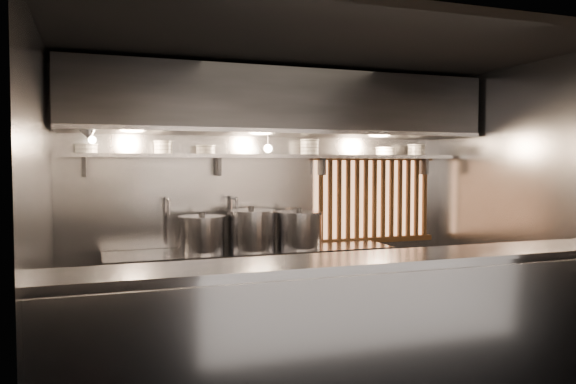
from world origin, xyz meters
TOP-DOWN VIEW (x-y plane):
  - floor at (0.00, 0.00)m, footprint 4.50×4.50m
  - ceiling at (0.00, 0.00)m, footprint 4.50×4.50m
  - wall_back at (0.00, 1.50)m, footprint 4.50×0.00m
  - wall_left at (-2.25, 0.00)m, footprint 0.00×3.00m
  - wall_right at (2.25, 0.00)m, footprint 0.00×3.00m
  - serving_counter at (0.00, -0.96)m, footprint 4.50×0.56m
  - cooking_bench at (-0.30, 1.13)m, footprint 3.00×0.70m
  - bowl_shelf at (0.00, 1.32)m, footprint 4.40×0.34m
  - exhaust_hood at (0.00, 1.10)m, footprint 4.40×0.81m
  - wood_screen at (1.30, 1.45)m, footprint 1.56×0.09m
  - faucet_left at (-1.15, 1.37)m, footprint 0.04×0.30m
  - faucet_right at (-0.45, 1.37)m, footprint 0.04×0.30m
  - heat_lamp at (-1.90, 0.85)m, footprint 0.25×0.35m
  - pendant_bulb at (-0.10, 1.20)m, footprint 0.09×0.09m
  - stock_pot_left at (-0.83, 1.11)m, footprint 0.57×0.57m
  - stock_pot_mid at (0.21, 1.09)m, footprint 0.59×0.59m
  - stock_pot_right at (-0.32, 1.09)m, footprint 0.60×0.60m
  - bowl_stack_0 at (-1.93, 1.32)m, footprint 0.23×0.23m
  - bowl_stack_1 at (-1.18, 1.32)m, footprint 0.20×0.20m
  - bowl_stack_2 at (-0.75, 1.32)m, footprint 0.21×0.21m
  - bowl_stack_3 at (0.42, 1.32)m, footprint 0.22×0.22m
  - bowl_stack_4 at (1.38, 1.32)m, footprint 0.23×0.23m
  - bowl_stack_5 at (1.80, 1.32)m, footprint 0.22×0.22m

SIDE VIEW (x-z plane):
  - floor at x=0.00m, z-range 0.00..0.00m
  - cooking_bench at x=-0.30m, z-range 0.00..0.90m
  - serving_counter at x=0.00m, z-range 0.00..1.13m
  - stock_pot_left at x=-0.83m, z-range 0.88..1.29m
  - stock_pot_mid at x=0.21m, z-range 0.88..1.31m
  - stock_pot_right at x=-0.32m, z-range 0.88..1.34m
  - faucet_left at x=-1.15m, z-range 1.06..1.56m
  - faucet_right at x=-0.45m, z-range 1.06..1.56m
  - wood_screen at x=1.30m, z-range 0.86..1.90m
  - wall_back at x=0.00m, z-range -0.85..3.65m
  - wall_left at x=-2.25m, z-range -0.10..2.90m
  - wall_right at x=2.25m, z-range -0.10..2.90m
  - bowl_shelf at x=0.00m, z-range 1.86..1.90m
  - bowl_stack_4 at x=1.38m, z-range 1.90..1.99m
  - bowl_stack_0 at x=-1.93m, z-range 1.90..1.99m
  - bowl_stack_2 at x=-0.75m, z-range 1.90..1.99m
  - pendant_bulb at x=-0.10m, z-range 1.87..2.05m
  - bowl_stack_5 at x=1.80m, z-range 1.90..2.03m
  - bowl_stack_1 at x=-1.18m, z-range 1.90..2.03m
  - bowl_stack_3 at x=0.42m, z-range 1.90..2.07m
  - heat_lamp at x=-1.90m, z-range 1.97..2.17m
  - exhaust_hood at x=0.00m, z-range 2.10..2.75m
  - ceiling at x=0.00m, z-range 2.80..2.80m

